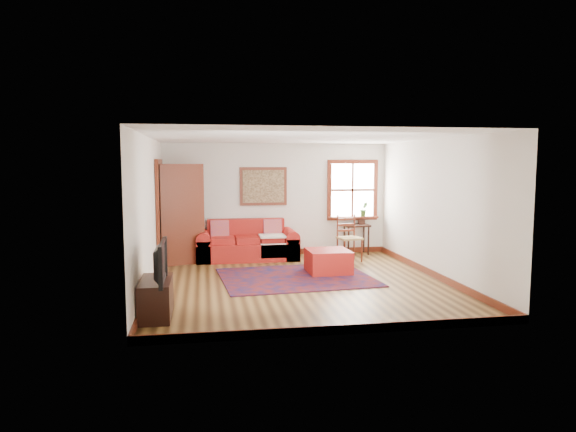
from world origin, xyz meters
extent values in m
plane|color=#402811|center=(0.00, 0.00, 0.00)|extent=(5.50, 5.50, 0.00)
cube|color=silver|center=(0.00, 2.75, 1.25)|extent=(5.00, 0.04, 2.50)
cube|color=silver|center=(0.00, -2.75, 1.25)|extent=(5.00, 0.04, 2.50)
cube|color=silver|center=(-2.50, 0.00, 1.25)|extent=(0.04, 5.50, 2.50)
cube|color=silver|center=(2.50, 0.00, 1.25)|extent=(0.04, 5.50, 2.50)
cube|color=white|center=(0.00, 0.00, 2.50)|extent=(5.00, 5.50, 0.04)
cube|color=maroon|center=(0.00, 2.73, 0.06)|extent=(5.00, 0.03, 0.12)
cube|color=maroon|center=(-2.48, 0.00, 0.06)|extent=(0.03, 5.50, 0.12)
cube|color=maroon|center=(2.48, 0.00, 0.06)|extent=(0.03, 5.50, 0.12)
cube|color=white|center=(1.75, 2.73, 1.45)|extent=(1.00, 0.02, 1.20)
cube|color=maroon|center=(1.75, 2.72, 2.09)|extent=(1.18, 0.06, 0.09)
cube|color=maroon|center=(1.75, 2.72, 0.80)|extent=(1.18, 0.06, 0.09)
cube|color=maroon|center=(1.21, 2.72, 1.45)|extent=(0.09, 0.06, 1.20)
cube|color=maroon|center=(2.29, 2.72, 1.45)|extent=(0.09, 0.06, 1.20)
cube|color=maroon|center=(1.75, 2.72, 1.45)|extent=(1.00, 0.04, 0.05)
cube|color=maroon|center=(1.75, 2.65, 0.83)|extent=(1.15, 0.20, 0.04)
imported|color=#2D5C20|center=(2.00, 2.63, 1.01)|extent=(0.18, 0.15, 0.33)
cube|color=black|center=(-2.49, 1.60, 1.02)|extent=(0.02, 0.90, 2.05)
cube|color=maroon|center=(-2.46, 1.11, 1.02)|extent=(0.06, 0.09, 2.05)
cube|color=maroon|center=(-2.46, 2.10, 1.02)|extent=(0.06, 0.09, 2.05)
cube|color=maroon|center=(-2.46, 1.60, 2.09)|extent=(0.06, 1.08, 0.09)
cube|color=maroon|center=(-2.04, 1.90, 1.02)|extent=(0.86, 0.35, 2.05)
cube|color=silver|center=(-2.04, 1.90, 1.13)|extent=(0.56, 0.22, 1.33)
cube|color=maroon|center=(-0.30, 2.73, 1.55)|extent=(1.05, 0.04, 0.85)
cube|color=tan|center=(-0.30, 2.69, 1.55)|extent=(0.92, 0.03, 0.72)
cube|color=#62140E|center=(0.01, 0.36, 0.01)|extent=(2.83, 2.34, 0.02)
cube|color=#AB1B16|center=(-0.71, 2.27, 0.19)|extent=(2.16, 0.89, 0.38)
cube|color=#AB1B16|center=(-0.71, 2.60, 0.61)|extent=(1.68, 0.24, 0.47)
cube|color=#AB1B16|center=(-1.64, 2.27, 0.24)|extent=(0.30, 0.89, 0.47)
cube|color=#AB1B16|center=(0.22, 2.27, 0.24)|extent=(0.30, 0.89, 0.47)
cube|color=orange|center=(-1.28, 2.44, 0.64)|extent=(0.40, 0.19, 0.41)
cube|color=orange|center=(-0.13, 2.44, 0.64)|extent=(0.40, 0.19, 0.41)
cube|color=silver|center=(-0.19, 2.10, 0.52)|extent=(0.55, 0.49, 0.04)
cube|color=#AB1B16|center=(0.68, 0.67, 0.22)|extent=(0.79, 0.79, 0.44)
cube|color=black|center=(1.80, 2.53, 0.66)|extent=(0.56, 0.42, 0.04)
cylinder|color=black|center=(1.57, 2.36, 0.32)|extent=(0.04, 0.04, 0.64)
cylinder|color=black|center=(2.03, 2.36, 0.32)|extent=(0.04, 0.04, 0.64)
cylinder|color=black|center=(1.57, 2.70, 0.32)|extent=(0.04, 0.04, 0.64)
cylinder|color=black|center=(2.03, 2.70, 0.32)|extent=(0.04, 0.04, 0.64)
cube|color=tan|center=(1.41, 1.75, 0.49)|extent=(0.51, 0.50, 0.04)
cylinder|color=maroon|center=(1.25, 1.54, 0.23)|extent=(0.04, 0.04, 0.47)
cylinder|color=maroon|center=(1.64, 1.60, 0.23)|extent=(0.04, 0.04, 0.47)
cylinder|color=maroon|center=(1.19, 1.91, 0.49)|extent=(0.04, 0.04, 0.97)
cylinder|color=maroon|center=(1.58, 1.97, 0.49)|extent=(0.04, 0.04, 0.97)
cube|color=maroon|center=(1.38, 1.94, 0.75)|extent=(0.39, 0.09, 0.29)
cube|color=black|center=(-2.28, -1.62, 0.25)|extent=(0.41, 0.92, 0.51)
imported|color=black|center=(-2.26, -1.79, 0.78)|extent=(0.12, 0.95, 0.55)
cylinder|color=silver|center=(-2.23, -1.21, 0.60)|extent=(0.12, 0.12, 0.18)
cylinder|color=#FFA53F|center=(-2.23, -1.21, 0.57)|extent=(0.07, 0.07, 0.12)
camera|label=1|loc=(-1.62, -8.60, 2.08)|focal=32.00mm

